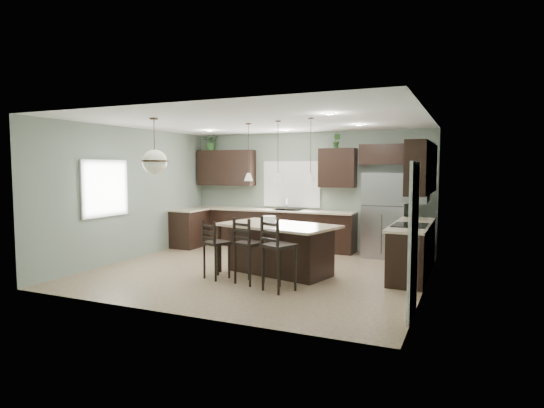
{
  "coord_description": "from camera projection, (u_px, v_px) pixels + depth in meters",
  "views": [
    {
      "loc": [
        3.65,
        -7.66,
        1.96
      ],
      "look_at": [
        0.1,
        0.4,
        1.25
      ],
      "focal_mm": 30.0,
      "sensor_mm": 36.0,
      "label": 1
    }
  ],
  "objects": [
    {
      "name": "ground",
      "position": [
        259.0,
        271.0,
        8.61
      ],
      "size": [
        6.0,
        6.0,
        0.0
      ],
      "primitive_type": "plane",
      "color": "#9E8466",
      "rests_on": "ground"
    },
    {
      "name": "pantry_door",
      "position": [
        413.0,
        240.0,
        5.92
      ],
      "size": [
        0.04,
        0.82,
        2.04
      ],
      "primitive_type": "cube",
      "color": "white",
      "rests_on": "ground"
    },
    {
      "name": "window_back",
      "position": [
        292.0,
        184.0,
        11.14
      ],
      "size": [
        1.35,
        0.02,
        1.0
      ],
      "primitive_type": "cube",
      "color": "white",
      "rests_on": "room_shell"
    },
    {
      "name": "window_left",
      "position": [
        105.0,
        188.0,
        8.96
      ],
      "size": [
        0.02,
        1.1,
        1.0
      ],
      "primitive_type": "cube",
      "color": "white",
      "rests_on": "room_shell"
    },
    {
      "name": "left_return_cabs",
      "position": [
        190.0,
        229.0,
        11.21
      ],
      "size": [
        0.6,
        0.9,
        0.9
      ],
      "primitive_type": "cube",
      "color": "black",
      "rests_on": "ground"
    },
    {
      "name": "left_return_countertop",
      "position": [
        190.0,
        210.0,
        11.17
      ],
      "size": [
        0.66,
        0.96,
        0.04
      ],
      "primitive_type": "cube",
      "color": "beige",
      "rests_on": "left_return_cabs"
    },
    {
      "name": "back_lower_cabs",
      "position": [
        270.0,
        229.0,
        11.15
      ],
      "size": [
        4.2,
        0.6,
        0.9
      ],
      "primitive_type": "cube",
      "color": "black",
      "rests_on": "ground"
    },
    {
      "name": "back_countertop",
      "position": [
        270.0,
        210.0,
        11.1
      ],
      "size": [
        4.2,
        0.66,
        0.04
      ],
      "primitive_type": "cube",
      "color": "beige",
      "rests_on": "back_lower_cabs"
    },
    {
      "name": "sink_inset",
      "position": [
        287.0,
        210.0,
        10.92
      ],
      "size": [
        0.7,
        0.45,
        0.01
      ],
      "primitive_type": "cube",
      "color": "gray",
      "rests_on": "back_countertop"
    },
    {
      "name": "faucet",
      "position": [
        286.0,
        204.0,
        10.88
      ],
      "size": [
        0.02,
        0.02,
        0.28
      ],
      "primitive_type": "cylinder",
      "color": "silver",
      "rests_on": "back_countertop"
    },
    {
      "name": "back_upper_left",
      "position": [
        226.0,
        168.0,
        11.67
      ],
      "size": [
        1.55,
        0.34,
        0.9
      ],
      "primitive_type": "cube",
      "color": "black",
      "rests_on": "room_shell"
    },
    {
      "name": "back_upper_right",
      "position": [
        338.0,
        168.0,
        10.49
      ],
      "size": [
        0.85,
        0.34,
        0.9
      ],
      "primitive_type": "cube",
      "color": "black",
      "rests_on": "room_shell"
    },
    {
      "name": "fridge_header",
      "position": [
        384.0,
        154.0,
        10.04
      ],
      "size": [
        1.05,
        0.34,
        0.45
      ],
      "primitive_type": "cube",
      "color": "black",
      "rests_on": "room_shell"
    },
    {
      "name": "right_lower_cabs",
      "position": [
        413.0,
        250.0,
        8.29
      ],
      "size": [
        0.6,
        2.35,
        0.9
      ],
      "primitive_type": "cube",
      "color": "black",
      "rests_on": "ground"
    },
    {
      "name": "right_countertop",
      "position": [
        412.0,
        225.0,
        8.26
      ],
      "size": [
        0.66,
        2.35,
        0.04
      ],
      "primitive_type": "cube",
      "color": "beige",
      "rests_on": "right_lower_cabs"
    },
    {
      "name": "cooktop",
      "position": [
        410.0,
        225.0,
        8.01
      ],
      "size": [
        0.58,
        0.75,
        0.02
      ],
      "primitive_type": "cube",
      "color": "black",
      "rests_on": "right_countertop"
    },
    {
      "name": "wall_oven_front",
      "position": [
        393.0,
        252.0,
        8.16
      ],
      "size": [
        0.01,
        0.72,
        0.6
      ],
      "primitive_type": "cube",
      "color": "gray",
      "rests_on": "right_lower_cabs"
    },
    {
      "name": "right_upper_cabs",
      "position": [
        422.0,
        168.0,
        8.12
      ],
      "size": [
        0.34,
        2.35,
        0.9
      ],
      "primitive_type": "cube",
      "color": "black",
      "rests_on": "room_shell"
    },
    {
      "name": "microwave",
      "position": [
        417.0,
        191.0,
        7.92
      ],
      "size": [
        0.4,
        0.75,
        0.4
      ],
      "primitive_type": "cube",
      "color": "gray",
      "rests_on": "right_upper_cabs"
    },
    {
      "name": "refrigerator",
      "position": [
        385.0,
        215.0,
        9.91
      ],
      "size": [
        0.9,
        0.74,
        1.85
      ],
      "primitive_type": "cube",
      "color": "#9C9CA5",
      "rests_on": "ground"
    },
    {
      "name": "kitchen_island",
      "position": [
        278.0,
        249.0,
        8.32
      ],
      "size": [
        2.33,
        1.66,
        0.92
      ],
      "primitive_type": "cube",
      "rotation": [
        0.0,
        0.0,
        -0.24
      ],
      "color": "black",
      "rests_on": "ground"
    },
    {
      "name": "serving_dish",
      "position": [
        269.0,
        220.0,
        8.4
      ],
      "size": [
        0.24,
        0.24,
        0.14
      ],
      "primitive_type": "cylinder",
      "color": "white",
      "rests_on": "kitchen_island"
    },
    {
      "name": "bar_stool_left",
      "position": [
        217.0,
        249.0,
        7.99
      ],
      "size": [
        0.49,
        0.49,
        1.05
      ],
      "primitive_type": "cube",
      "rotation": [
        0.0,
        0.0,
        -0.34
      ],
      "color": "black",
      "rests_on": "ground"
    },
    {
      "name": "bar_stool_center",
      "position": [
        249.0,
        251.0,
        7.64
      ],
      "size": [
        0.52,
        0.52,
        1.13
      ],
      "primitive_type": "cube",
      "rotation": [
        0.0,
        0.0,
        -0.28
      ],
      "color": "black",
      "rests_on": "ground"
    },
    {
      "name": "bar_stool_right",
      "position": [
        279.0,
        254.0,
        7.17
      ],
      "size": [
        0.59,
        0.59,
        1.2
      ],
      "primitive_type": "cube",
      "rotation": [
        0.0,
        0.0,
        -0.42
      ],
      "color": "black",
      "rests_on": "ground"
    },
    {
      "name": "pendant_left",
      "position": [
        248.0,
        152.0,
        8.61
      ],
      "size": [
        0.17,
        0.17,
        1.1
      ],
      "primitive_type": null,
      "color": "white",
      "rests_on": "room_shell"
    },
    {
      "name": "pendant_center",
      "position": [
        278.0,
        151.0,
        8.18
      ],
      "size": [
        0.17,
        0.17,
        1.1
      ],
      "primitive_type": null,
      "color": "silver",
      "rests_on": "room_shell"
    },
    {
      "name": "pendant_right",
      "position": [
        311.0,
        150.0,
        7.75
      ],
      "size": [
        0.17,
        0.17,
        1.1
      ],
      "primitive_type": null,
      "color": "silver",
      "rests_on": "room_shell"
    },
    {
      "name": "chandelier",
      "position": [
        154.0,
        146.0,
        7.72
      ],
      "size": [
        0.46,
        0.46,
        0.96
      ],
      "primitive_type": null,
      "color": "beige",
      "rests_on": "room_shell"
    },
    {
      "name": "plant_back_left",
      "position": [
        212.0,
        142.0,
        11.75
      ],
      "size": [
        0.5,
        0.47,
        0.45
      ],
      "primitive_type": "imported",
      "rotation": [
        0.0,
        0.0,
        0.36
      ],
      "color": "#2B5726",
      "rests_on": "back_upper_left"
    },
    {
      "name": "plant_back_right",
      "position": [
        337.0,
        141.0,
        10.42
      ],
      "size": [
        0.22,
        0.19,
        0.33
      ],
      "primitive_type": "imported",
      "rotation": [
        0.0,
        0.0,
        -0.29
      ],
      "color": "#2A5023",
      "rests_on": "back_upper_right"
    },
    {
      "name": "room_shell",
      "position": [
        258.0,
        181.0,
        8.48
      ],
      "size": [
        6.0,
        6.0,
        6.0
      ],
      "color": "slate",
      "rests_on": "ground"
    }
  ]
}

